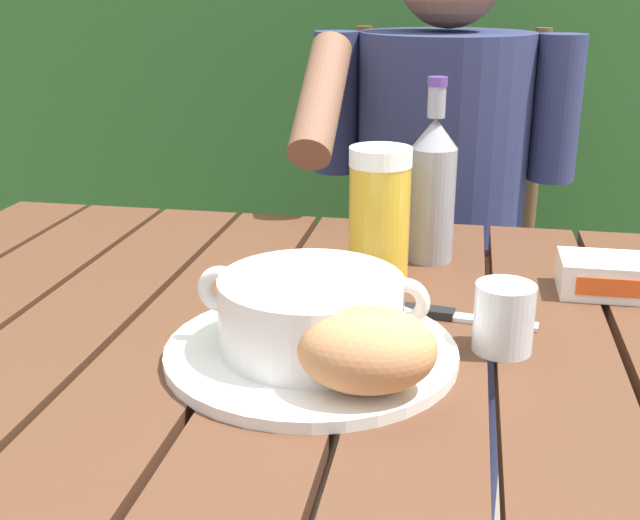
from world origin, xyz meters
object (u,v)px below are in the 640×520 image
(chair_near_diner, at_px, (438,279))
(water_glass_small, at_px, (504,318))
(bread_roll, at_px, (367,350))
(butter_tub, at_px, (604,276))
(serving_plate, at_px, (311,352))
(beer_glass, at_px, (379,213))
(table_knife, at_px, (451,315))
(beer_bottle, at_px, (433,187))
(soup_bowl, at_px, (311,311))
(person_eating, at_px, (437,198))

(chair_near_diner, relative_size, water_glass_small, 14.03)
(bread_roll, distance_m, butter_tub, 0.41)
(serving_plate, bearing_deg, butter_tub, 37.11)
(beer_glass, distance_m, table_knife, 0.18)
(bread_roll, bearing_deg, table_knife, 70.65)
(water_glass_small, bearing_deg, bread_roll, -133.63)
(beer_bottle, height_order, water_glass_small, beer_bottle)
(chair_near_diner, xyz_separation_m, serving_plate, (-0.10, -0.95, 0.27))
(beer_glass, xyz_separation_m, butter_tub, (0.28, -0.01, -0.06))
(beer_glass, bearing_deg, butter_tub, -1.46)
(beer_glass, bearing_deg, water_glass_small, -52.05)
(butter_tub, relative_size, table_knife, 0.67)
(water_glass_small, bearing_deg, beer_glass, 127.95)
(soup_bowl, bearing_deg, chair_near_diner, 84.08)
(chair_near_diner, distance_m, soup_bowl, 1.00)
(soup_bowl, height_order, water_glass_small, soup_bowl)
(bread_roll, xyz_separation_m, water_glass_small, (0.12, 0.13, -0.01))
(beer_glass, bearing_deg, bread_roll, -85.21)
(table_knife, bearing_deg, butter_tub, 32.78)
(chair_near_diner, height_order, table_knife, chair_near_diner)
(water_glass_small, bearing_deg, soup_bowl, -164.55)
(person_eating, distance_m, water_glass_small, 0.70)
(person_eating, xyz_separation_m, butter_tub, (0.22, -0.50, 0.04))
(beer_glass, bearing_deg, table_knife, -51.39)
(beer_glass, relative_size, water_glass_small, 2.34)
(chair_near_diner, xyz_separation_m, person_eating, (-0.00, -0.20, 0.24))
(person_eating, distance_m, bread_roll, 0.83)
(person_eating, xyz_separation_m, bread_roll, (-0.03, -0.82, 0.07))
(soup_bowl, height_order, butter_tub, soup_bowl)
(beer_bottle, bearing_deg, person_eating, 90.89)
(chair_near_diner, distance_m, person_eating, 0.31)
(butter_tub, height_order, table_knife, butter_tub)
(chair_near_diner, height_order, water_glass_small, chair_near_diner)
(serving_plate, bearing_deg, water_glass_small, 15.45)
(soup_bowl, height_order, beer_glass, beer_glass)
(person_eating, distance_m, beer_bottle, 0.44)
(butter_tub, bearing_deg, serving_plate, -142.89)
(bread_roll, relative_size, table_knife, 0.88)
(person_eating, bearing_deg, serving_plate, -97.29)
(chair_near_diner, xyz_separation_m, butter_tub, (0.22, -0.71, 0.28))
(soup_bowl, relative_size, bread_roll, 1.68)
(beer_bottle, bearing_deg, serving_plate, -107.30)
(chair_near_diner, height_order, bread_roll, chair_near_diner)
(person_eating, xyz_separation_m, water_glass_small, (0.10, -0.69, 0.06))
(soup_bowl, distance_m, table_knife, 0.19)
(person_eating, relative_size, soup_bowl, 5.22)
(chair_near_diner, bearing_deg, beer_glass, -94.80)
(soup_bowl, relative_size, beer_bottle, 0.95)
(bread_roll, bearing_deg, serving_plate, 130.60)
(soup_bowl, height_order, beer_bottle, beer_bottle)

